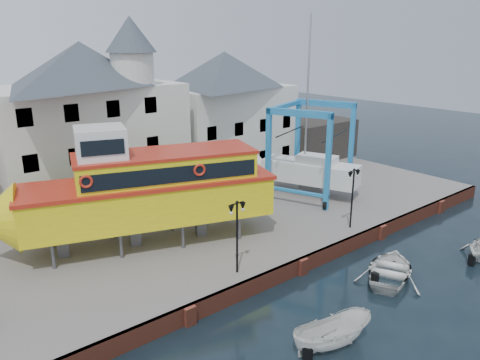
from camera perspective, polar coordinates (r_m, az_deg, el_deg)
ground at (r=28.58m, az=7.56°, el=-11.28°), size 140.00×140.00×0.00m
hardstanding at (r=35.99m, az=-5.30°, el=-4.19°), size 44.00×22.00×1.00m
quay_wall at (r=28.41m, az=7.44°, el=-10.32°), size 44.00×0.47×1.00m
building_white_main at (r=38.38m, az=-18.02°, el=6.99°), size 14.00×8.30×14.00m
building_white_right at (r=45.85m, az=-1.86°, el=8.38°), size 12.00×8.00×11.20m
shed_dark at (r=51.77m, az=8.37°, el=5.16°), size 8.00×7.00×4.00m
lamp_post_left at (r=25.10m, az=-0.37°, el=-4.75°), size 1.12×0.32×4.20m
lamp_post_right at (r=32.00m, az=13.64°, el=-0.38°), size 1.12×0.32×4.20m
tour_boat at (r=29.03m, az=-12.93°, el=-1.29°), size 17.82×9.41×7.58m
travel_lift at (r=38.95m, az=7.42°, el=1.83°), size 8.04×9.64×14.21m
motorboat_a at (r=22.96m, az=11.06°, el=-19.30°), size 4.34×2.53×1.58m
motorboat_b at (r=29.50m, az=17.84°, el=-11.06°), size 6.23×5.53×1.07m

